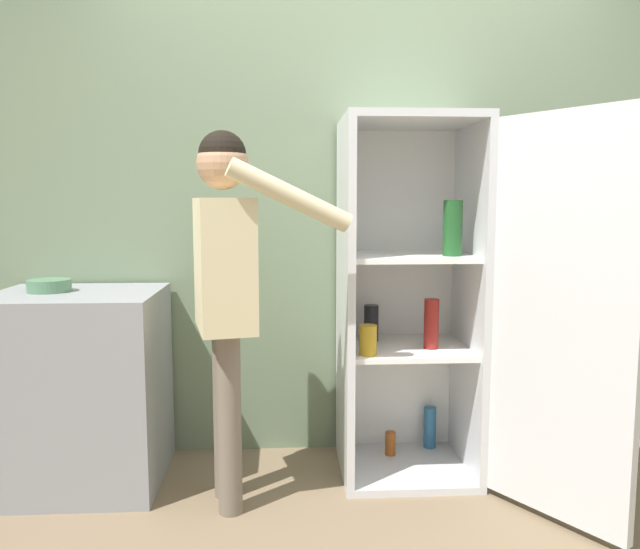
{
  "coord_description": "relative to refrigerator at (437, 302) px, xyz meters",
  "views": [
    {
      "loc": [
        -0.37,
        -2.24,
        1.3
      ],
      "look_at": [
        -0.2,
        0.64,
        0.96
      ],
      "focal_mm": 35.0,
      "sensor_mm": 36.0,
      "label": 1
    }
  ],
  "objects": [
    {
      "name": "counter",
      "position": [
        -1.65,
        0.05,
        -0.39
      ],
      "size": [
        0.74,
        0.63,
        0.9
      ],
      "color": "gray",
      "rests_on": "ground_plane"
    },
    {
      "name": "bowl",
      "position": [
        -1.78,
        0.07,
        0.08
      ],
      "size": [
        0.19,
        0.19,
        0.06
      ],
      "color": "#517F5B",
      "rests_on": "counter"
    },
    {
      "name": "person",
      "position": [
        -0.95,
        -0.21,
        0.18
      ],
      "size": [
        0.67,
        0.51,
        1.59
      ],
      "color": "#726656",
      "rests_on": "ground_plane"
    },
    {
      "name": "refrigerator",
      "position": [
        0.0,
        0.0,
        0.0
      ],
      "size": [
        1.01,
        1.1,
        1.69
      ],
      "color": "silver",
      "rests_on": "ground_plane"
    },
    {
      "name": "wall_back",
      "position": [
        -0.34,
        0.42,
        0.43
      ],
      "size": [
        7.0,
        0.06,
        2.55
      ],
      "color": "gray",
      "rests_on": "ground_plane"
    },
    {
      "name": "ground_plane",
      "position": [
        -0.34,
        -0.56,
        -0.84
      ],
      "size": [
        12.0,
        12.0,
        0.0
      ],
      "primitive_type": "plane",
      "color": "#7A664C"
    }
  ]
}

